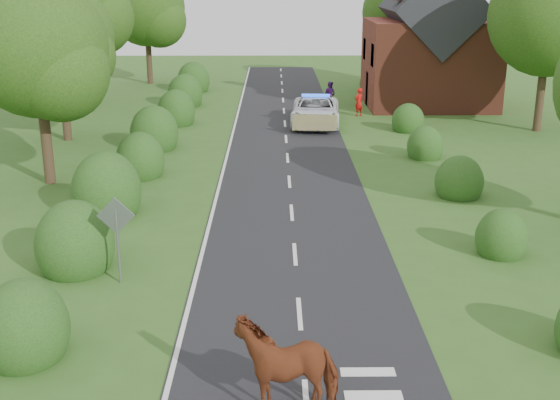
{
  "coord_description": "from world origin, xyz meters",
  "views": [
    {
      "loc": [
        -0.65,
        -16.23,
        8.33
      ],
      "look_at": [
        -0.45,
        5.53,
        1.3
      ],
      "focal_mm": 45.0,
      "sensor_mm": 36.0,
      "label": 1
    }
  ],
  "objects_px": {
    "police_van": "(315,111)",
    "pedestrian_red": "(359,102)",
    "pedestrian_purple": "(330,94)",
    "road_sign": "(117,228)",
    "cow": "(287,369)"
  },
  "relations": [
    {
      "from": "road_sign",
      "to": "pedestrian_purple",
      "type": "xyz_separation_m",
      "value": [
        8.02,
        27.42,
        -0.82
      ]
    },
    {
      "from": "cow",
      "to": "pedestrian_purple",
      "type": "height_order",
      "value": "cow"
    },
    {
      "from": "pedestrian_red",
      "to": "cow",
      "type": "bearing_deg",
      "value": 42.31
    },
    {
      "from": "road_sign",
      "to": "pedestrian_purple",
      "type": "relative_size",
      "value": 1.52
    },
    {
      "from": "police_van",
      "to": "pedestrian_red",
      "type": "height_order",
      "value": "police_van"
    },
    {
      "from": "cow",
      "to": "police_van",
      "type": "distance_m",
      "value": 27.83
    },
    {
      "from": "police_van",
      "to": "pedestrian_purple",
      "type": "bearing_deg",
      "value": 81.72
    },
    {
      "from": "police_van",
      "to": "pedestrian_purple",
      "type": "xyz_separation_m",
      "value": [
        1.26,
        5.65,
        0.02
      ]
    },
    {
      "from": "cow",
      "to": "pedestrian_red",
      "type": "distance_m",
      "value": 30.73
    },
    {
      "from": "cow",
      "to": "police_van",
      "type": "relative_size",
      "value": 0.39
    },
    {
      "from": "pedestrian_purple",
      "to": "road_sign",
      "type": "bearing_deg",
      "value": 109.31
    },
    {
      "from": "police_van",
      "to": "pedestrian_purple",
      "type": "distance_m",
      "value": 5.79
    },
    {
      "from": "pedestrian_red",
      "to": "pedestrian_purple",
      "type": "height_order",
      "value": "pedestrian_red"
    },
    {
      "from": "road_sign",
      "to": "cow",
      "type": "bearing_deg",
      "value": -52.45
    },
    {
      "from": "police_van",
      "to": "pedestrian_red",
      "type": "bearing_deg",
      "value": 46.88
    }
  ]
}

